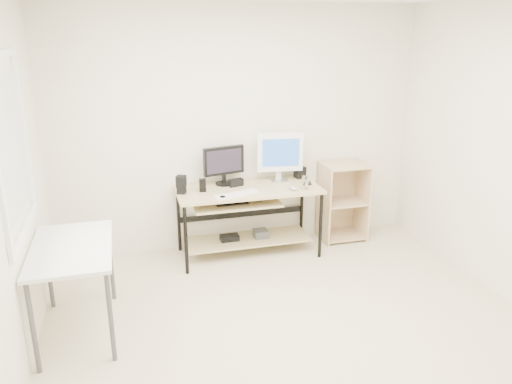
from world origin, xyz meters
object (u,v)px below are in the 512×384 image
Objects in this scene: shelf_unit at (341,200)px; white_imac at (280,154)px; desk at (246,207)px; side_table at (72,256)px; black_monitor at (224,163)px; audio_controller at (202,185)px.

white_imac reaches higher than shelf_unit.
desk is at bearing -152.21° from white_imac.
shelf_unit reaches higher than side_table.
black_monitor is (1.46, 1.25, 0.32)m from side_table.
white_imac reaches higher than black_monitor.
desk is 3.33× the size of black_monitor.
black_monitor is at bearing 37.12° from audio_controller.
white_imac reaches higher than side_table.
side_table is 1.61m from audio_controller.
shelf_unit is (2.83, 1.22, -0.22)m from side_table.
black_monitor is 0.62m from white_imac.
white_imac is (2.08, 1.22, 0.39)m from side_table.
black_monitor is 3.30× the size of audio_controller.
white_imac is at bearing -15.83° from black_monitor.
desk is 1.97m from side_table.
audio_controller is (-1.63, -0.15, 0.37)m from shelf_unit.
black_monitor is 0.85× the size of white_imac.
side_table is 3.09m from shelf_unit.
shelf_unit is 1.69× the size of white_imac.
black_monitor is at bearing 134.71° from desk.
white_imac is (-0.75, -0.01, 0.61)m from shelf_unit.
white_imac is 0.92m from audio_controller.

